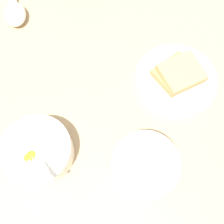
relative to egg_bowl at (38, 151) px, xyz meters
The scene contains 6 objects.
ground_plane 0.25m from the egg_bowl, 167.35° to the left, with size 3.00×3.00×0.00m, color tan.
egg_bowl is the anchor object (origin of this frame).
toast_plate 0.35m from the egg_bowl, 134.23° to the left, with size 0.19×0.19×0.01m.
toast_sandwich 0.35m from the egg_bowl, 134.38° to the left, with size 0.12×0.13×0.04m.
soup_spoon 0.38m from the egg_bowl, 150.70° to the right, with size 0.17×0.12×0.03m.
congee_bowl 0.22m from the egg_bowl, 96.08° to the left, with size 0.13×0.13×0.06m.
Camera 1 is at (0.32, 0.12, 0.55)m, focal length 42.00 mm.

